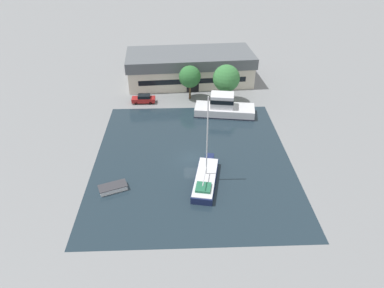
{
  "coord_description": "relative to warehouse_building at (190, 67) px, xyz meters",
  "views": [
    {
      "loc": [
        -1.52,
        -39.47,
        28.52
      ],
      "look_at": [
        0.0,
        2.38,
        1.0
      ],
      "focal_mm": 32.0,
      "sensor_mm": 36.0,
      "label": 1
    }
  ],
  "objects": [
    {
      "name": "small_dinghy",
      "position": [
        -10.77,
        -34.34,
        -2.75
      ],
      "size": [
        3.86,
        2.82,
        0.69
      ],
      "rotation": [
        0.0,
        0.0,
        1.95
      ],
      "color": "white",
      "rests_on": "water_canal"
    },
    {
      "name": "warehouse_building",
      "position": [
        0.0,
        0.0,
        0.0
      ],
      "size": [
        26.21,
        12.9,
        6.13
      ],
      "rotation": [
        0.0,
        0.0,
        0.07
      ],
      "color": "beige",
      "rests_on": "ground"
    },
    {
      "name": "motor_cruiser",
      "position": [
        5.39,
        -14.85,
        -1.74
      ],
      "size": [
        10.81,
        5.51,
        3.8
      ],
      "rotation": [
        0.0,
        0.0,
        1.42
      ],
      "color": "silver",
      "rests_on": "water_canal"
    },
    {
      "name": "water_canal",
      "position": [
        -0.5,
        -28.07,
        -3.1
      ],
      "size": [
        27.56,
        31.68,
        0.01
      ],
      "primitive_type": "cube",
      "color": "#1E2D38",
      "rests_on": "ground"
    },
    {
      "name": "ground_plane",
      "position": [
        -0.5,
        -28.07,
        -3.1
      ],
      "size": [
        440.0,
        440.0,
        0.0
      ],
      "primitive_type": "plane",
      "color": "gray"
    },
    {
      "name": "quay_tree_near_building",
      "position": [
        6.23,
        -10.11,
        1.62
      ],
      "size": [
        4.86,
        4.86,
        7.16
      ],
      "color": "brown",
      "rests_on": "ground"
    },
    {
      "name": "parked_car",
      "position": [
        -8.88,
        -9.85,
        -2.3
      ],
      "size": [
        4.29,
        1.78,
        1.59
      ],
      "rotation": [
        0.0,
        0.0,
        1.57
      ],
      "color": "maroon",
      "rests_on": "ground"
    },
    {
      "name": "quay_tree_by_water",
      "position": [
        -0.27,
        -8.33,
        1.28
      ],
      "size": [
        4.05,
        4.05,
        6.43
      ],
      "color": "brown",
      "rests_on": "ground"
    },
    {
      "name": "sailboat_moored",
      "position": [
        0.99,
        -33.24,
        -2.49
      ],
      "size": [
        4.14,
        9.84,
        11.96
      ],
      "rotation": [
        0.0,
        0.0,
        -0.19
      ],
      "color": "#19234C",
      "rests_on": "water_canal"
    }
  ]
}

